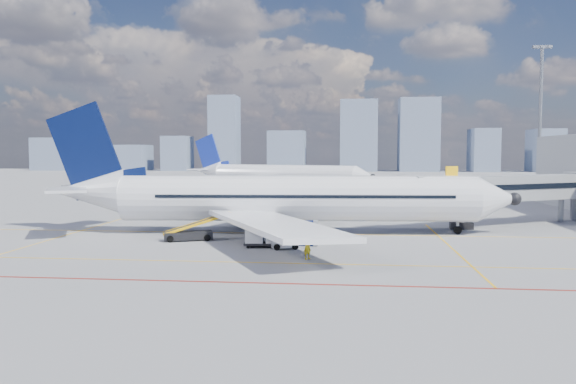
% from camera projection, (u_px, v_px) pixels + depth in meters
% --- Properties ---
extents(ground, '(420.00, 420.00, 0.00)m').
position_uv_depth(ground, '(275.00, 248.00, 44.55)').
color(ground, gray).
rests_on(ground, ground).
extents(apron_markings, '(90.00, 35.12, 0.01)m').
position_uv_depth(apron_markings, '(260.00, 257.00, 40.73)').
color(apron_markings, '#FDB70D').
rests_on(apron_markings, ground).
extents(jet_bridge, '(23.55, 15.78, 6.30)m').
position_uv_depth(jet_bridge, '(518.00, 189.00, 58.64)').
color(jet_bridge, gray).
rests_on(jet_bridge, ground).
extents(floodlight_mast_ne, '(3.20, 0.61, 25.45)m').
position_uv_depth(floodlight_mast_ne, '(540.00, 117.00, 94.25)').
color(floodlight_mast_ne, gray).
rests_on(floodlight_mast_ne, ground).
extents(distant_skyline, '(247.52, 15.97, 31.34)m').
position_uv_depth(distant_skyline, '(333.00, 144.00, 232.27)').
color(distant_skyline, slate).
rests_on(distant_skyline, ground).
extents(main_aircraft, '(44.34, 38.60, 12.94)m').
position_uv_depth(main_aircraft, '(278.00, 199.00, 52.59)').
color(main_aircraft, white).
rests_on(main_aircraft, ground).
extents(second_aircraft, '(38.14, 32.20, 11.73)m').
position_uv_depth(second_aircraft, '(276.00, 175.00, 109.25)').
color(second_aircraft, white).
rests_on(second_aircraft, ground).
extents(baggage_tug, '(2.26, 1.77, 1.40)m').
position_uv_depth(baggage_tug, '(283.00, 241.00, 44.06)').
color(baggage_tug, white).
rests_on(baggage_tug, ground).
extents(cargo_dolly, '(3.37, 1.66, 1.80)m').
position_uv_depth(cargo_dolly, '(265.00, 235.00, 44.90)').
color(cargo_dolly, black).
rests_on(cargo_dolly, ground).
extents(belt_loader, '(5.91, 3.16, 2.40)m').
position_uv_depth(belt_loader, '(190.00, 233.00, 48.37)').
color(belt_loader, black).
rests_on(belt_loader, ground).
extents(ramp_worker, '(0.78, 0.86, 1.98)m').
position_uv_depth(ramp_worker, '(308.00, 245.00, 39.83)').
color(ramp_worker, yellow).
rests_on(ramp_worker, ground).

